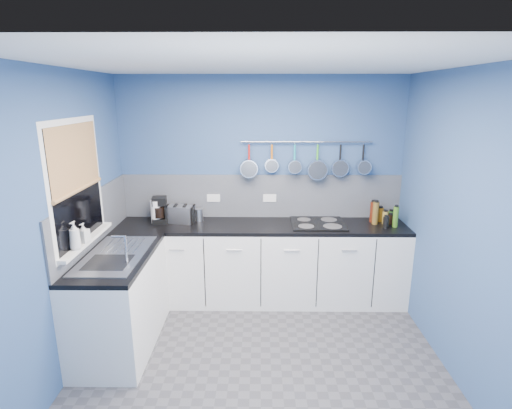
{
  "coord_description": "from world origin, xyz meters",
  "views": [
    {
      "loc": [
        -0.01,
        -3.05,
        2.28
      ],
      "look_at": [
        -0.05,
        0.75,
        1.25
      ],
      "focal_mm": 28.41,
      "sensor_mm": 36.0,
      "label": 1
    }
  ],
  "objects_px": {
    "toaster": "(181,214)",
    "canister": "(199,215)",
    "paper_towel": "(156,212)",
    "hob": "(318,223)",
    "soap_bottle_b": "(83,233)",
    "coffee_maker": "(160,210)",
    "soap_bottle_a": "(75,236)"
  },
  "relations": [
    {
      "from": "soap_bottle_b",
      "to": "canister",
      "type": "height_order",
      "value": "soap_bottle_b"
    },
    {
      "from": "toaster",
      "to": "canister",
      "type": "height_order",
      "value": "toaster"
    },
    {
      "from": "soap_bottle_a",
      "to": "coffee_maker",
      "type": "distance_m",
      "value": 1.27
    },
    {
      "from": "paper_towel",
      "to": "toaster",
      "type": "xyz_separation_m",
      "value": [
        0.27,
        0.03,
        -0.03
      ]
    },
    {
      "from": "coffee_maker",
      "to": "toaster",
      "type": "relative_size",
      "value": 0.98
    },
    {
      "from": "soap_bottle_b",
      "to": "coffee_maker",
      "type": "relative_size",
      "value": 0.59
    },
    {
      "from": "paper_towel",
      "to": "hob",
      "type": "bearing_deg",
      "value": -0.68
    },
    {
      "from": "paper_towel",
      "to": "coffee_maker",
      "type": "bearing_deg",
      "value": 20.47
    },
    {
      "from": "soap_bottle_a",
      "to": "coffee_maker",
      "type": "height_order",
      "value": "soap_bottle_a"
    },
    {
      "from": "toaster",
      "to": "hob",
      "type": "distance_m",
      "value": 1.53
    },
    {
      "from": "soap_bottle_a",
      "to": "hob",
      "type": "distance_m",
      "value": 2.47
    },
    {
      "from": "soap_bottle_a",
      "to": "soap_bottle_b",
      "type": "relative_size",
      "value": 1.39
    },
    {
      "from": "soap_bottle_a",
      "to": "paper_towel",
      "type": "xyz_separation_m",
      "value": [
        0.36,
        1.19,
        -0.14
      ]
    },
    {
      "from": "soap_bottle_b",
      "to": "hob",
      "type": "bearing_deg",
      "value": 24.89
    },
    {
      "from": "soap_bottle_b",
      "to": "toaster",
      "type": "distance_m",
      "value": 1.23
    },
    {
      "from": "canister",
      "to": "hob",
      "type": "relative_size",
      "value": 0.24
    },
    {
      "from": "coffee_maker",
      "to": "toaster",
      "type": "distance_m",
      "value": 0.24
    },
    {
      "from": "soap_bottle_b",
      "to": "toaster",
      "type": "bearing_deg",
      "value": 58.99
    },
    {
      "from": "toaster",
      "to": "soap_bottle_a",
      "type": "bearing_deg",
      "value": -104.32
    },
    {
      "from": "canister",
      "to": "hob",
      "type": "height_order",
      "value": "canister"
    },
    {
      "from": "soap_bottle_a",
      "to": "soap_bottle_b",
      "type": "bearing_deg",
      "value": 90.0
    },
    {
      "from": "toaster",
      "to": "canister",
      "type": "relative_size",
      "value": 2.1
    },
    {
      "from": "soap_bottle_b",
      "to": "paper_towel",
      "type": "height_order",
      "value": "soap_bottle_b"
    },
    {
      "from": "soap_bottle_b",
      "to": "coffee_maker",
      "type": "height_order",
      "value": "soap_bottle_b"
    },
    {
      "from": "toaster",
      "to": "hob",
      "type": "relative_size",
      "value": 0.5
    },
    {
      "from": "paper_towel",
      "to": "hob",
      "type": "distance_m",
      "value": 1.8
    },
    {
      "from": "soap_bottle_a",
      "to": "hob",
      "type": "xyz_separation_m",
      "value": [
        2.16,
        1.17,
        -0.26
      ]
    },
    {
      "from": "paper_towel",
      "to": "toaster",
      "type": "height_order",
      "value": "paper_towel"
    },
    {
      "from": "coffee_maker",
      "to": "canister",
      "type": "height_order",
      "value": "coffee_maker"
    },
    {
      "from": "paper_towel",
      "to": "canister",
      "type": "distance_m",
      "value": 0.47
    },
    {
      "from": "coffee_maker",
      "to": "toaster",
      "type": "height_order",
      "value": "coffee_maker"
    },
    {
      "from": "paper_towel",
      "to": "coffee_maker",
      "type": "height_order",
      "value": "coffee_maker"
    }
  ]
}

